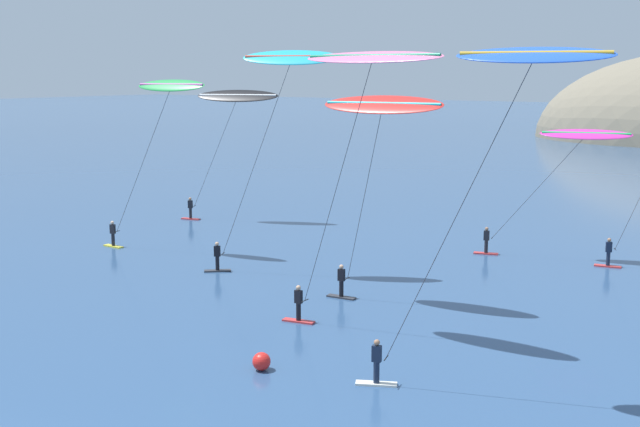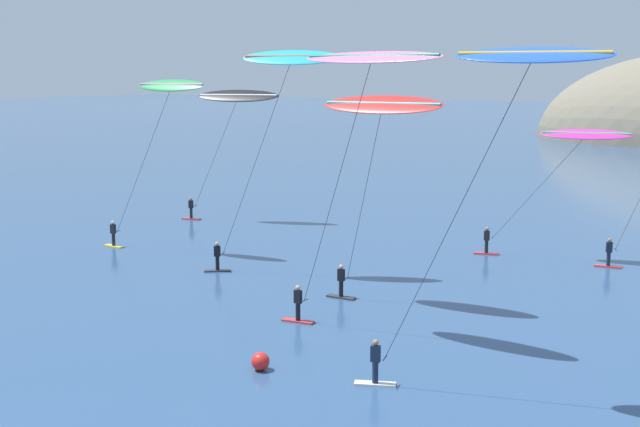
# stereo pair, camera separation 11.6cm
# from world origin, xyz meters

# --- Properties ---
(kitesurfer_pink) EXTENTS (7.64, 1.43, 12.06)m
(kitesurfer_pink) POSITION_xyz_m (3.88, 17.38, 10.95)
(kitesurfer_pink) COLOR red
(kitesurfer_pink) RESTS_ON ground
(kitesurfer_magenta) EXTENTS (8.77, 3.22, 7.93)m
(kitesurfer_magenta) POSITION_xyz_m (6.80, 36.50, 6.99)
(kitesurfer_magenta) COLOR red
(kitesurfer_magenta) RESTS_ON ground
(kitesurfer_cyan) EXTENTS (7.28, 4.33, 12.41)m
(kitesurfer_cyan) POSITION_xyz_m (-5.28, 24.11, 11.05)
(kitesurfer_cyan) COLOR #2D2D33
(kitesurfer_cyan) RESTS_ON ground
(kitesurfer_green) EXTENTS (8.04, 1.91, 10.80)m
(kitesurfer_green) POSITION_xyz_m (-14.50, 24.17, 9.35)
(kitesurfer_green) COLOR yellow
(kitesurfer_green) RESTS_ON ground
(kitesurfer_black) EXTENTS (7.51, 3.76, 9.96)m
(kitesurfer_black) POSITION_xyz_m (-18.24, 35.05, 8.87)
(kitesurfer_black) COLOR red
(kitesurfer_black) RESTS_ON ground
(kitesurfer_blue) EXTENTS (8.18, 3.22, 12.02)m
(kitesurfer_blue) POSITION_xyz_m (11.55, 14.14, 10.74)
(kitesurfer_blue) COLOR silver
(kitesurfer_blue) RESTS_ON ground
(kitesurfer_red) EXTENTS (6.17, 2.13, 10.14)m
(kitesurfer_red) POSITION_xyz_m (1.85, 21.97, 9.07)
(kitesurfer_red) COLOR #2D2D33
(kitesurfer_red) RESTS_ON ground
(marker_buoy) EXTENTS (0.70, 0.70, 0.70)m
(marker_buoy) POSITION_xyz_m (2.80, 11.69, 0.35)
(marker_buoy) COLOR red
(marker_buoy) RESTS_ON ground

